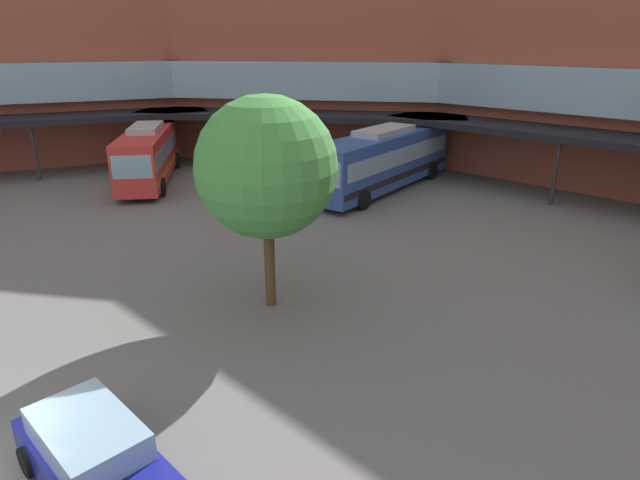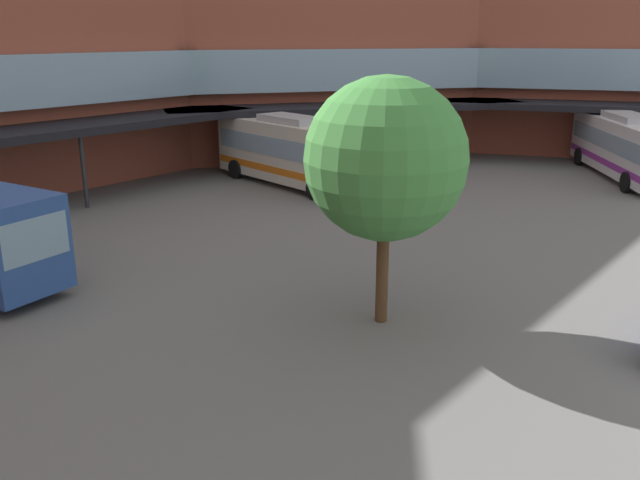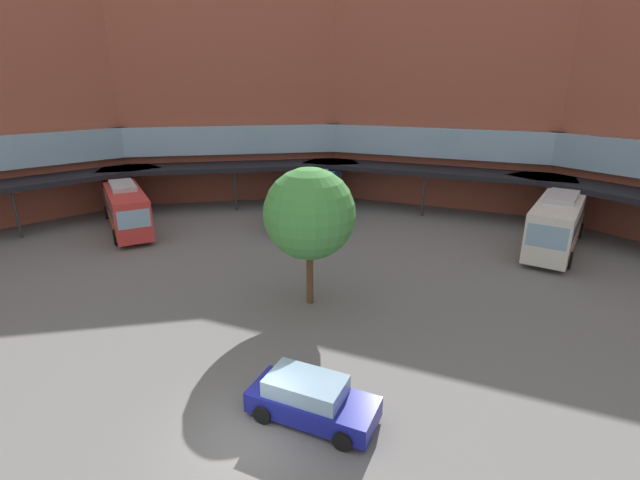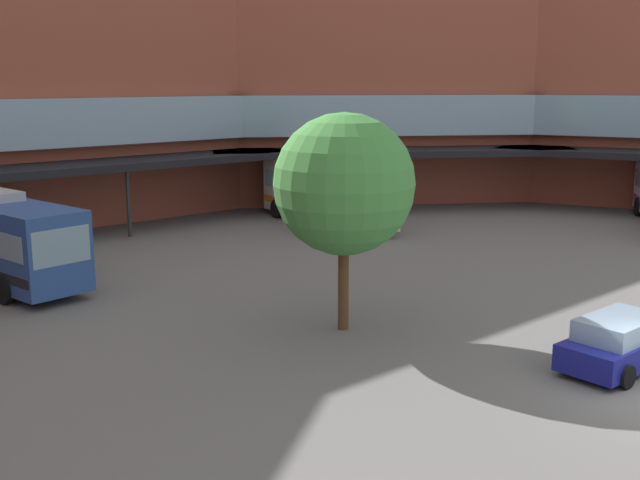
# 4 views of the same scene
# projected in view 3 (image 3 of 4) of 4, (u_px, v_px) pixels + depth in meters

# --- Properties ---
(ground_plane) EXTENTS (119.65, 119.65, 0.00)m
(ground_plane) POSITION_uv_depth(u_px,v_px,m) (247.00, 440.00, 14.53)
(ground_plane) COLOR slate
(station_building) EXTENTS (77.32, 48.46, 18.40)m
(station_building) POSITION_uv_depth(u_px,v_px,m) (317.00, 117.00, 29.76)
(station_building) COLOR #9E4C38
(station_building) RESTS_ON ground
(bus_0) EXTENTS (8.13, 10.22, 3.63)m
(bus_0) POSITION_uv_depth(u_px,v_px,m) (125.00, 206.00, 35.05)
(bus_0) COLOR red
(bus_0) RESTS_ON ground
(bus_2) EXTENTS (7.05, 10.49, 3.86)m
(bus_2) POSITION_uv_depth(u_px,v_px,m) (558.00, 221.00, 30.76)
(bus_2) COLOR silver
(bus_2) RESTS_ON ground
(bus_3) EXTENTS (4.60, 12.64, 3.75)m
(bus_3) POSITION_uv_depth(u_px,v_px,m) (311.00, 195.00, 38.22)
(bus_3) COLOR #2D519E
(bus_3) RESTS_ON ground
(parked_car) EXTENTS (4.74, 3.06, 1.53)m
(parked_car) POSITION_uv_depth(u_px,v_px,m) (311.00, 399.00, 15.27)
(parked_car) COLOR navy
(parked_car) RESTS_ON ground
(plaza_tree) EXTENTS (4.57, 4.57, 7.12)m
(plaza_tree) POSITION_uv_depth(u_px,v_px,m) (309.00, 214.00, 22.03)
(plaza_tree) COLOR brown
(plaza_tree) RESTS_ON ground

